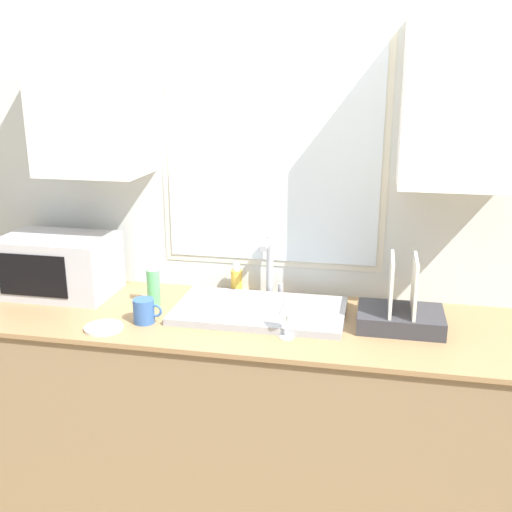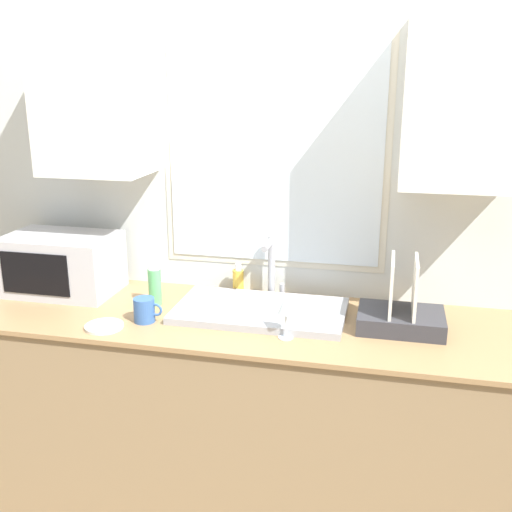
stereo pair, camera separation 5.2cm
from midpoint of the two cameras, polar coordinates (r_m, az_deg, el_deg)
The scene contains 11 objects.
countertop at distance 2.71m, azimuth -0.53°, elevation -15.08°, with size 2.48×0.70×0.94m.
wall_back at distance 2.68m, azimuth 0.92°, elevation 5.68°, with size 6.00×0.38×2.60m.
sink_basin at distance 2.53m, azimuth -0.22°, elevation -5.23°, with size 0.71×0.40×0.03m.
faucet at distance 2.68m, azimuth 0.79°, elevation -0.63°, with size 0.08×0.17×0.28m.
microwave at distance 2.89m, azimuth -18.77°, elevation -0.82°, with size 0.50×0.33×0.27m.
dish_rack at distance 2.45m, azimuth 13.02°, elevation -5.34°, with size 0.34×0.25×0.29m.
spray_bottle at distance 2.64m, azimuth -10.31°, elevation -2.48°, with size 0.06×0.06×0.22m.
soap_bottle at distance 2.76m, azimuth -2.41°, elevation -2.35°, with size 0.05×0.05×0.14m.
mug_near_sink at distance 2.48m, azimuth -11.19°, elevation -5.15°, with size 0.12×0.09×0.10m.
wine_glass at distance 2.27m, azimuth 2.32°, elevation -4.74°, with size 0.06×0.06×0.18m.
small_plate at distance 2.47m, azimuth -14.88°, elevation -6.62°, with size 0.15×0.15×0.01m.
Camera 1 is at (0.46, -1.92, 1.90)m, focal length 42.00 mm.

